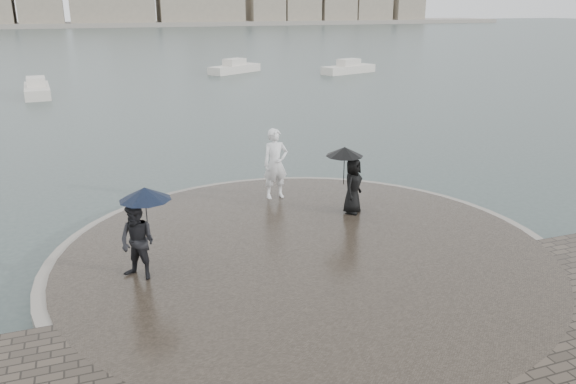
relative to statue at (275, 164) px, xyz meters
name	(u,v)px	position (x,y,z in m)	size (l,w,h in m)	color
ground	(374,338)	(-0.58, -7.49, -1.45)	(400.00, 400.00, 0.00)	#2B3835
kerb_ring	(306,257)	(-0.58, -3.99, -1.29)	(12.50, 12.50, 0.32)	gray
quay_tip	(306,256)	(-0.58, -3.99, -1.27)	(11.90, 11.90, 0.36)	#2D261E
statue	(275,164)	(0.00, 0.00, 0.00)	(0.79, 0.52, 2.18)	white
visitor_left	(140,229)	(-4.51, -4.06, 0.06)	(1.34, 1.18, 2.04)	black
visitor_right	(350,175)	(1.56, -2.00, 0.03)	(1.25, 1.09, 1.95)	black
far_skyline	(64,6)	(-6.87, 153.22, 4.16)	(260.00, 20.00, 37.00)	gray
boats	(222,75)	(6.09, 31.51, -1.07)	(30.11, 13.43, 1.50)	beige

